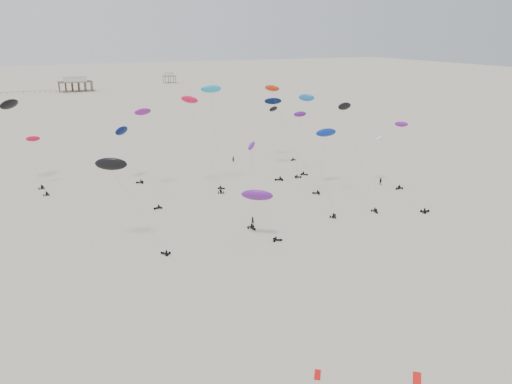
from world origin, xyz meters
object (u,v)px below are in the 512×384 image
spectator_0 (253,224)px  pavilion_small (169,78)px  rig_4 (279,107)px  rig_9 (386,154)px  rig_0 (252,165)px  pavilion_main (75,85)px

spectator_0 → pavilion_small: bearing=-51.6°
rig_4 → rig_9: bearing=89.1°
pavilion_small → rig_4: rig_4 is taller
pavilion_small → rig_0: 289.09m
rig_4 → spectator_0: rig_4 is taller
rig_4 → spectator_0: bearing=19.5°
pavilion_main → spectator_0: (9.55, -261.33, -4.22)m
rig_0 → spectator_0: rig_0 is taller
rig_0 → rig_9: size_ratio=1.49×
pavilion_small → pavilion_main: bearing=-156.8°
pavilion_main → rig_9: bearing=-78.5°
rig_9 → rig_4: bearing=24.6°
pavilion_small → rig_9: 280.68m
rig_0 → pavilion_main: bearing=-95.9°
rig_0 → spectator_0: size_ratio=9.97×
pavilion_main → rig_9: (51.06, -250.00, 3.70)m
rig_4 → rig_9: size_ratio=1.89×
spectator_0 → rig_0: bearing=-62.7°
pavilion_small → spectator_0: 297.55m
rig_0 → rig_4: (20.41, 27.75, 7.43)m
pavilion_main → rig_9: rig_9 is taller
rig_0 → rig_9: 38.36m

